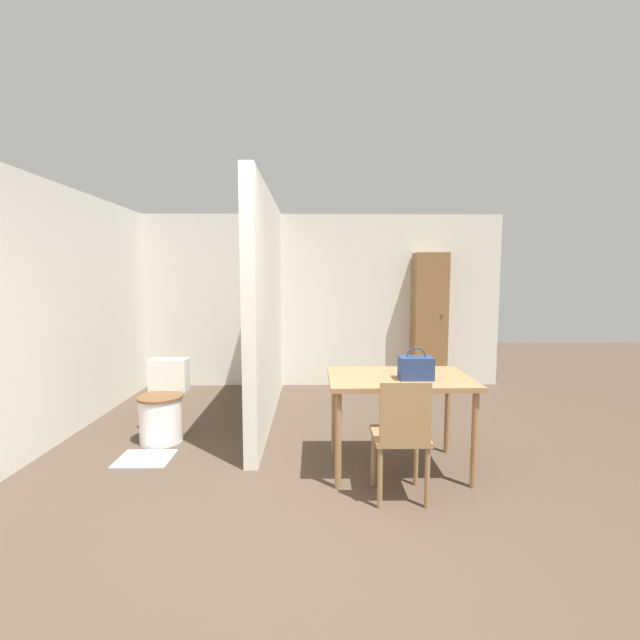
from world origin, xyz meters
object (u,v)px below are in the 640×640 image
object	(u,v)px
wooden_chair	(401,434)
toilet	(163,408)
wooden_cabinet	(429,321)
dining_table	(399,387)
handbag	(416,368)

from	to	relation	value
wooden_chair	toilet	bearing A→B (deg)	150.34
wooden_cabinet	toilet	bearing A→B (deg)	-148.46
dining_table	handbag	distance (m)	0.24
wooden_chair	handbag	distance (m)	0.59
dining_table	toilet	world-z (taller)	dining_table
wooden_cabinet	dining_table	bearing A→B (deg)	-109.94
dining_table	wooden_cabinet	world-z (taller)	wooden_cabinet
dining_table	wooden_cabinet	xyz separation A→B (m)	(0.95, 2.62, 0.27)
dining_table	wooden_cabinet	size ratio (longest dim) A/B	0.59
wooden_chair	toilet	distance (m)	2.44
handbag	wooden_cabinet	world-z (taller)	wooden_cabinet
dining_table	wooden_chair	distance (m)	0.56
dining_table	wooden_chair	world-z (taller)	wooden_chair
toilet	wooden_cabinet	world-z (taller)	wooden_cabinet
dining_table	wooden_chair	size ratio (longest dim) A/B	1.28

